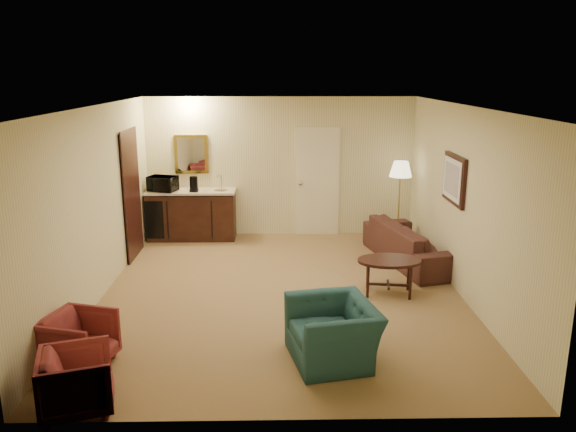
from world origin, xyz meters
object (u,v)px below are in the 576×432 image
sofa (413,237)px  floor_lamp (399,202)px  teal_armchair (333,323)px  coffee_table (389,276)px  coffee_maker (194,184)px  microwave (162,182)px  rose_chair_far (76,378)px  wetbar_cabinet (192,214)px  waste_bin (227,231)px  rose_chair_near (79,338)px

sofa → floor_lamp: bearing=-13.4°
teal_armchair → coffee_table: 2.08m
coffee_maker → coffee_table: bearing=-38.3°
microwave → coffee_table: bearing=-18.5°
teal_armchair → rose_chair_far: (-2.43, -0.90, -0.11)m
floor_lamp → coffee_maker: bearing=176.8°
wetbar_cabinet → coffee_maker: coffee_maker is taller
wetbar_cabinet → floor_lamp: floor_lamp is taller
sofa → coffee_maker: coffee_maker is taller
wetbar_cabinet → coffee_maker: size_ratio=5.90×
sofa → waste_bin: size_ratio=6.53×
coffee_table → coffee_maker: bearing=139.0°
floor_lamp → rose_chair_near: bearing=-134.3°
floor_lamp → coffee_maker: (-3.72, 0.21, 0.31)m
coffee_maker → sofa: bearing=-16.7°
sofa → rose_chair_far: 5.76m
waste_bin → teal_armchair: bearing=-71.4°
teal_armchair → coffee_table: (0.96, 1.84, -0.17)m
rose_chair_near → waste_bin: 4.79m
floor_lamp → coffee_maker: size_ratio=5.41×
teal_armchair → microwave: size_ratio=1.97×
rose_chair_near → coffee_maker: coffee_maker is taller
rose_chair_far → microwave: bearing=-14.7°
microwave → floor_lamp: bearing=14.7°
sofa → teal_armchair: 3.58m
teal_armchair → wetbar_cabinet: bearing=-167.2°
waste_bin → microwave: 1.47m
coffee_maker → rose_chair_near: bearing=-94.5°
sofa → microwave: 4.56m
sofa → microwave: microwave is taller
sofa → teal_armchair: (-1.62, -3.20, 0.00)m
teal_armchair → floor_lamp: bearing=147.0°
wetbar_cabinet → teal_armchair: size_ratio=1.67×
wetbar_cabinet → rose_chair_far: wetbar_cabinet is taller
rose_chair_far → floor_lamp: (4.04, 5.20, 0.43)m
rose_chair_far → microwave: size_ratio=1.30×
sofa → wetbar_cabinet: bearing=55.7°
rose_chair_near → microwave: 4.72m
wetbar_cabinet → sofa: size_ratio=0.76×
coffee_table → coffee_maker: coffee_maker is taller
floor_lamp → coffee_maker: 3.74m
rose_chair_near → floor_lamp: size_ratio=0.43×
coffee_table → waste_bin: bearing=132.7°
teal_armchair → microwave: bearing=-162.0°
floor_lamp → coffee_table: bearing=-104.7°
wetbar_cabinet → sofa: 4.06m
rose_chair_far → waste_bin: rose_chair_far is taller
waste_bin → microwave: size_ratio=0.67×
coffee_table → teal_armchair: bearing=-117.6°
wetbar_cabinet → teal_armchair: (2.18, -4.62, -0.03)m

